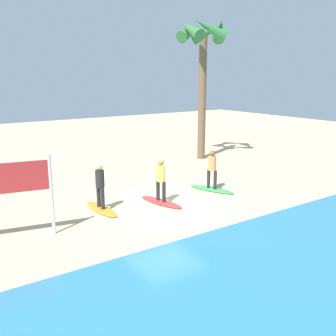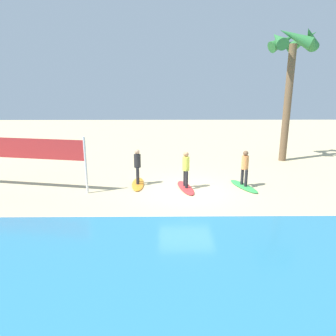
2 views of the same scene
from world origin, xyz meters
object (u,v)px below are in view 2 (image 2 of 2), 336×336
object	(u,v)px
surfboard_green	(244,186)
surfer_orange	(137,164)
surfer_red	(186,167)
palm_tree	(292,55)
surfer_green	(245,166)
surfboard_red	(186,188)
surfboard_orange	(138,184)

from	to	relation	value
surfboard_green	surfer_orange	distance (m)	5.06
surfer_red	palm_tree	size ratio (longest dim) A/B	0.21
surfer_green	surfer_orange	world-z (taller)	same
surfer_red	palm_tree	world-z (taller)	palm_tree
surfboard_red	surfboard_orange	distance (m)	2.31
surfboard_green	surfboard_red	distance (m)	2.73
surfboard_red	palm_tree	xyz separation A→B (m)	(-6.49, -5.49, 6.26)
surfboard_green	surfer_red	world-z (taller)	surfer_red
surfboard_red	surfer_red	size ratio (longest dim) A/B	1.28
surfer_green	surfer_orange	size ratio (longest dim) A/B	1.00
surfboard_red	surfer_red	distance (m)	0.99
surfboard_green	surfer_orange	size ratio (longest dim) A/B	1.28
surfer_orange	surfboard_green	bearing A→B (deg)	175.54
surfer_red	surfboard_green	bearing A→B (deg)	-176.01
surfboard_green	surfboard_red	xyz separation A→B (m)	(2.72, 0.19, 0.00)
surfer_red	surfer_orange	size ratio (longest dim) A/B	1.00
surfboard_green	palm_tree	size ratio (longest dim) A/B	0.27
surfer_green	palm_tree	world-z (taller)	palm_tree
surfer_red	surfboard_red	bearing A→B (deg)	-86.42
surfboard_green	surfer_orange	world-z (taller)	surfer_orange
surfer_orange	palm_tree	size ratio (longest dim) A/B	0.21
surfer_green	surfer_red	bearing A→B (deg)	3.99
surfboard_green	surfer_red	distance (m)	2.90
surfer_red	surfboard_orange	xyz separation A→B (m)	(2.23, -0.58, -0.99)
surfer_green	surfboard_green	bearing A→B (deg)	-90.00
surfboard_orange	surfboard_red	bearing A→B (deg)	73.13
surfboard_green	surfboard_orange	xyz separation A→B (m)	(4.95, -0.39, 0.00)
surfboard_green	surfer_green	distance (m)	0.99
surfboard_green	surfboard_red	size ratio (longest dim) A/B	1.00
surfboard_red	surfboard_orange	world-z (taller)	same
surfboard_green	palm_tree	world-z (taller)	palm_tree
surfboard_orange	palm_tree	distance (m)	11.80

